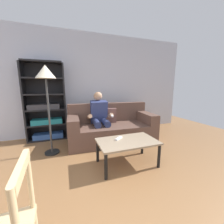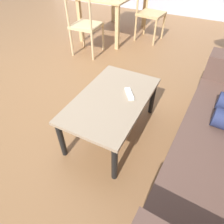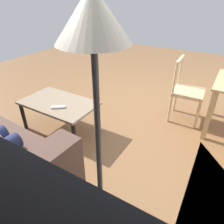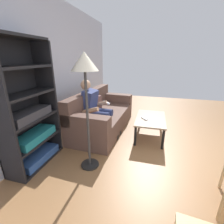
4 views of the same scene
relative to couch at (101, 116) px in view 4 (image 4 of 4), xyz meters
The scene contains 8 objects.
ground_plane 2.40m from the couch, 110.74° to the right, with size 8.92×8.92×0.00m, color brown.
wall_back 1.60m from the couch, 134.19° to the left, with size 6.92×0.12×2.75m, color #B2B7C6.
couch is the anchor object (origin of this frame).
person_lounging 0.40m from the couch, behind, with size 0.61×0.86×1.20m.
coffee_table 1.14m from the couch, 95.31° to the right, with size 0.99×0.59×0.43m.
tv_remote 1.04m from the couch, 101.86° to the right, with size 0.05×0.17×0.02m, color white.
bookshelf 1.69m from the couch, 157.30° to the left, with size 0.93×0.36×1.91m.
floor_lamp 1.77m from the couch, 168.92° to the right, with size 0.36×0.36×1.71m.
Camera 4 is at (-2.44, 1.08, 1.64)m, focal length 25.20 mm.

